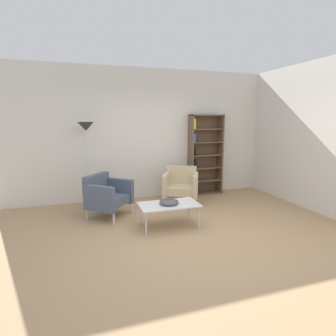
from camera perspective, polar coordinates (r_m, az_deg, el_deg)
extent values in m
plane|color=tan|center=(4.33, 4.29, -14.38)|extent=(8.32, 8.32, 0.00)
cube|color=silver|center=(6.29, -4.07, 7.03)|extent=(6.40, 0.12, 2.90)
cube|color=silver|center=(6.09, 28.06, 5.76)|extent=(0.12, 5.20, 2.90)
cube|color=brown|center=(6.41, 4.76, 2.60)|extent=(0.03, 0.30, 1.90)
cube|color=brown|center=(6.74, 10.81, 2.83)|extent=(0.03, 0.30, 1.90)
cube|color=brown|center=(6.51, 8.06, 10.90)|extent=(0.80, 0.30, 0.03)
cube|color=brown|center=(6.75, 7.67, -5.17)|extent=(0.80, 0.30, 0.03)
cube|color=brown|center=(6.70, 7.33, 2.87)|extent=(0.80, 0.02, 1.90)
cube|color=brown|center=(6.68, 7.73, -2.51)|extent=(0.76, 0.28, 0.02)
cube|color=brown|center=(6.62, 7.80, 0.09)|extent=(0.76, 0.28, 0.02)
cube|color=brown|center=(6.57, 7.86, 2.72)|extent=(0.76, 0.28, 0.02)
cube|color=brown|center=(6.54, 7.93, 5.38)|extent=(0.76, 0.28, 0.02)
cube|color=brown|center=(6.52, 7.99, 8.07)|extent=(0.76, 0.28, 0.02)
cube|color=purple|center=(6.54, 5.12, -4.43)|extent=(0.04, 0.18, 0.21)
cube|color=red|center=(6.58, 5.45, -4.27)|extent=(0.03, 0.23, 0.23)
cube|color=white|center=(6.47, 5.10, -1.90)|extent=(0.03, 0.18, 0.19)
cube|color=white|center=(6.50, 5.29, -1.76)|extent=(0.02, 0.24, 0.21)
cube|color=black|center=(6.41, 5.16, 0.70)|extent=(0.03, 0.17, 0.17)
cube|color=black|center=(6.43, 5.55, 0.84)|extent=(0.04, 0.18, 0.20)
cube|color=black|center=(6.38, 5.09, 3.69)|extent=(0.02, 0.22, 0.23)
cube|color=black|center=(6.38, 5.48, 3.60)|extent=(0.03, 0.19, 0.21)
cube|color=blue|center=(6.37, 5.18, 6.29)|extent=(0.04, 0.25, 0.19)
cube|color=yellow|center=(6.34, 5.30, 9.20)|extent=(0.04, 0.20, 0.23)
cube|color=silver|center=(4.59, 0.20, -7.64)|extent=(1.00, 0.56, 0.02)
cylinder|color=silver|center=(4.34, -4.61, -11.58)|extent=(0.03, 0.03, 0.38)
cylinder|color=silver|center=(4.61, 6.52, -10.26)|extent=(0.03, 0.03, 0.38)
cylinder|color=silver|center=(4.76, -5.91, -9.59)|extent=(0.03, 0.03, 0.38)
cylinder|color=silver|center=(5.01, 4.33, -8.54)|extent=(0.03, 0.03, 0.38)
cylinder|color=#4C4C51|center=(4.59, 0.20, -7.40)|extent=(0.13, 0.13, 0.02)
cylinder|color=#4C4C51|center=(4.58, 0.20, -7.16)|extent=(0.32, 0.32, 0.02)
torus|color=#4C4C51|center=(4.58, 0.20, -7.02)|extent=(0.32, 0.32, 0.02)
cube|color=#4C566B|center=(5.21, -12.26, -6.51)|extent=(0.86, 0.86, 0.16)
cube|color=#4C566B|center=(5.30, -14.73, -3.30)|extent=(0.52, 0.56, 0.38)
cube|color=#4C566B|center=(4.93, -14.25, -6.22)|extent=(0.53, 0.49, 0.46)
cube|color=#4C566B|center=(5.41, -10.19, -4.59)|extent=(0.53, 0.49, 0.46)
cylinder|color=silver|center=(4.86, -11.28, -10.16)|extent=(0.04, 0.04, 0.24)
cylinder|color=silver|center=(5.34, -7.54, -8.20)|extent=(0.04, 0.04, 0.24)
cylinder|color=silver|center=(5.21, -16.57, -9.02)|extent=(0.04, 0.04, 0.24)
cylinder|color=silver|center=(5.65, -12.61, -7.31)|extent=(0.04, 0.04, 0.24)
cube|color=#C6B289|center=(5.82, 2.67, -4.49)|extent=(0.83, 0.80, 0.16)
cube|color=#C6B289|center=(6.02, 2.90, -1.35)|extent=(0.63, 0.38, 0.38)
cube|color=#C6B289|center=(5.81, -0.39, -3.40)|extent=(0.35, 0.60, 0.46)
cube|color=#C6B289|center=(5.76, 5.75, -3.56)|extent=(0.35, 0.60, 0.46)
cylinder|color=silver|center=(5.61, -0.67, -7.17)|extent=(0.04, 0.04, 0.24)
cylinder|color=silver|center=(5.57, 5.51, -7.37)|extent=(0.04, 0.04, 0.24)
cylinder|color=silver|center=(6.16, 0.06, -5.57)|extent=(0.04, 0.04, 0.24)
cylinder|color=silver|center=(6.12, 5.67, -5.73)|extent=(0.04, 0.04, 0.24)
cylinder|color=silver|center=(5.97, -16.00, -7.59)|extent=(0.28, 0.28, 0.02)
cylinder|color=silver|center=(5.77, -16.41, 0.36)|extent=(0.03, 0.03, 1.65)
cone|color=#2D2D2D|center=(5.70, -16.82, 8.31)|extent=(0.32, 0.32, 0.18)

